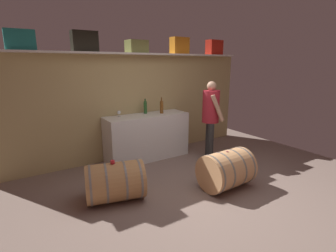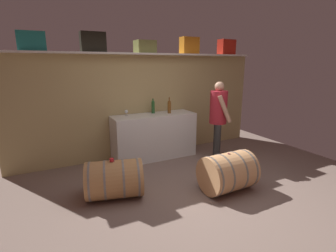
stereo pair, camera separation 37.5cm
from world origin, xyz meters
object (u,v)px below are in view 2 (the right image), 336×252
wine_barrel_far (228,172)px  tasting_cup (112,160)px  toolcase_teal (31,41)px  toolcase_black (93,42)px  toolcase_olive (145,47)px  wine_bottle_green (153,106)px  wine_glass (126,112)px  toolcase_orange (189,46)px  work_cabinet (154,136)px  wine_barrel_near (114,179)px  winemaker_pouring (219,113)px  wine_bottle_amber (169,106)px  toolcase_red (227,47)px

wine_barrel_far → tasting_cup: tasting_cup is taller
toolcase_teal → toolcase_black: 0.98m
toolcase_olive → wine_barrel_far: toolcase_olive is taller
wine_bottle_green → wine_glass: (-0.58, -0.01, -0.06)m
toolcase_orange → wine_glass: 1.96m
toolcase_olive → toolcase_orange: 1.02m
work_cabinet → wine_barrel_near: work_cabinet is taller
wine_barrel_far → winemaker_pouring: 1.45m
toolcase_teal → winemaker_pouring: (3.13, -0.91, -1.30)m
toolcase_orange → work_cabinet: 2.07m
toolcase_olive → wine_glass: bearing=-172.4°
toolcase_black → wine_bottle_amber: toolcase_black is taller
wine_barrel_far → toolcase_red: bearing=52.1°
wine_bottle_green → tasting_cup: bearing=-132.3°
toolcase_black → wine_glass: 1.41m
toolcase_teal → wine_barrel_far: 3.76m
toolcase_orange → wine_barrel_near: size_ratio=0.42×
wine_bottle_amber → winemaker_pouring: size_ratio=0.21×
toolcase_olive → wine_bottle_green: size_ratio=1.24×
wine_glass → toolcase_black: bearing=172.1°
toolcase_teal → toolcase_black: toolcase_black is taller
toolcase_red → winemaker_pouring: size_ratio=0.25×
wine_barrel_far → wine_bottle_green: bearing=99.9°
toolcase_olive → wine_barrel_near: bearing=-129.2°
wine_glass → tasting_cup: wine_glass is taller
wine_bottle_green → wine_barrel_near: size_ratio=0.33×
toolcase_black → toolcase_red: 3.01m
wine_glass → wine_barrel_near: size_ratio=0.13×
wine_barrel_near → wine_glass: bearing=78.9°
wine_bottle_amber → tasting_cup: bearing=-141.7°
tasting_cup → winemaker_pouring: bearing=13.0°
toolcase_olive → toolcase_black: bearing=178.3°
toolcase_black → wine_barrel_near: (-0.11, -1.44, -2.01)m
toolcase_black → toolcase_teal: bearing=179.7°
toolcase_black → tasting_cup: (-0.13, -1.44, -1.71)m
toolcase_red → toolcase_black: bearing=175.8°
work_cabinet → wine_bottle_amber: bearing=-3.6°
wine_glass → winemaker_pouring: 1.82m
wine_barrel_far → toolcase_teal: bearing=139.6°
wine_barrel_far → wine_barrel_near: bearing=159.0°
wine_barrel_far → wine_glass: bearing=115.2°
toolcase_olive → winemaker_pouring: 1.95m
wine_bottle_green → wine_barrel_near: (-1.23, -1.38, -0.78)m
toolcase_teal → toolcase_red: size_ratio=1.06×
wine_bottle_amber → wine_barrel_far: size_ratio=0.42×
toolcase_red → wine_bottle_amber: 2.02m
toolcase_orange → winemaker_pouring: toolcase_orange is taller
toolcase_teal → wine_bottle_amber: toolcase_teal is taller
work_cabinet → tasting_cup: bearing=-134.2°
wine_glass → toolcase_olive: bearing=9.3°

